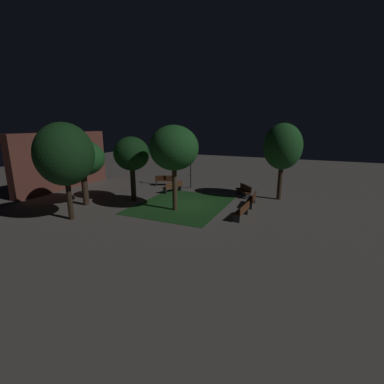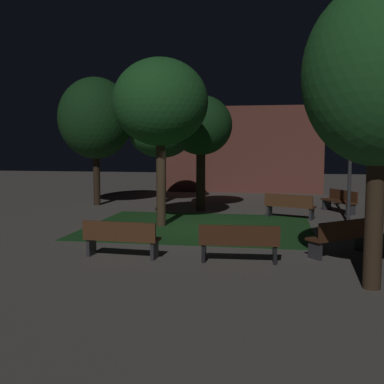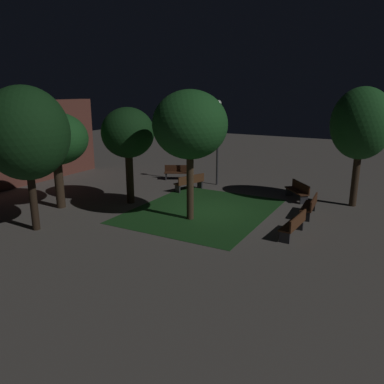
{
  "view_description": "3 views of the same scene",
  "coord_description": "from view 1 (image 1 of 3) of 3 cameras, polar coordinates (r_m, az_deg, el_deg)",
  "views": [
    {
      "loc": [
        -16.55,
        -7.56,
        5.44
      ],
      "look_at": [
        -0.96,
        -0.62,
        1.18
      ],
      "focal_mm": 25.35,
      "sensor_mm": 36.0,
      "label": 1
    },
    {
      "loc": [
        2.15,
        -14.49,
        2.65
      ],
      "look_at": [
        -0.54,
        0.76,
        1.1
      ],
      "focal_mm": 43.94,
      "sensor_mm": 36.0,
      "label": 2
    },
    {
      "loc": [
        -15.11,
        -7.23,
        5.39
      ],
      "look_at": [
        -0.84,
        0.63,
        1.01
      ],
      "focal_mm": 35.61,
      "sensor_mm": 36.0,
      "label": 3
    }
  ],
  "objects": [
    {
      "name": "grass_lawn",
      "position": [
        18.95,
        -2.06,
        -2.65
      ],
      "size": [
        7.17,
        5.87,
        0.01
      ],
      "primitive_type": "cube",
      "color": "#194219",
      "rests_on": "ground"
    },
    {
      "name": "tree_left_canopy",
      "position": [
        20.67,
        18.53,
        8.98
      ],
      "size": [
        2.74,
        2.74,
        5.55
      ],
      "color": "#38281C",
      "rests_on": "ground"
    },
    {
      "name": "tree_right_canopy",
      "position": [
        16.85,
        -25.25,
        7.11
      ],
      "size": [
        3.23,
        3.23,
        5.58
      ],
      "color": "#2D2116",
      "rests_on": "ground"
    },
    {
      "name": "bench_lawn_edge",
      "position": [
        22.38,
        -4.01,
        1.19
      ],
      "size": [
        1.85,
        1.1,
        0.88
      ],
      "color": "#512D19",
      "rests_on": "ground"
    },
    {
      "name": "lamp_post_plaza_west",
      "position": [
        23.35,
        -0.26,
        8.68
      ],
      "size": [
        0.36,
        0.36,
        4.85
      ],
      "color": "#333338",
      "rests_on": "ground"
    },
    {
      "name": "tree_tall_center",
      "position": [
        19.69,
        -22.13,
        6.52
      ],
      "size": [
        2.95,
        2.95,
        4.45
      ],
      "color": "#38281C",
      "rests_on": "ground"
    },
    {
      "name": "ground_plane",
      "position": [
        18.99,
        -0.54,
        -2.62
      ],
      "size": [
        60.0,
        60.0,
        0.0
      ],
      "primitive_type": "plane",
      "color": "#56514C"
    },
    {
      "name": "bench_front_left",
      "position": [
        24.99,
        -5.69,
        2.51
      ],
      "size": [
        1.25,
        1.82,
        0.88
      ],
      "color": "#422314",
      "rests_on": "ground"
    },
    {
      "name": "building_wall_backdrop",
      "position": [
        25.88,
        -25.53,
        5.92
      ],
      "size": [
        9.3,
        0.8,
        4.8
      ],
      "primitive_type": "cube",
      "color": "brown",
      "rests_on": "ground"
    },
    {
      "name": "bench_back_row",
      "position": [
        21.42,
        10.9,
        0.38
      ],
      "size": [
        1.68,
        1.53,
        0.88
      ],
      "color": "#422314",
      "rests_on": "ground"
    },
    {
      "name": "bench_near_trees",
      "position": [
        16.33,
        10.53,
        -3.9
      ],
      "size": [
        1.83,
        0.6,
        0.88
      ],
      "color": "#512D19",
      "rests_on": "ground"
    },
    {
      "name": "bench_corner",
      "position": [
        18.94,
        12.53,
        -1.5
      ],
      "size": [
        1.83,
        0.6,
        0.88
      ],
      "color": "#422314",
      "rests_on": "ground"
    },
    {
      "name": "tree_back_right",
      "position": [
        17.07,
        -3.82,
        9.15
      ],
      "size": [
        3.07,
        3.07,
        5.43
      ],
      "color": "#423021",
      "rests_on": "ground"
    },
    {
      "name": "tree_lawn_side",
      "position": [
        19.74,
        -12.59,
        7.73
      ],
      "size": [
        2.5,
        2.5,
        4.63
      ],
      "color": "#2D2116",
      "rests_on": "ground"
    }
  ]
}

